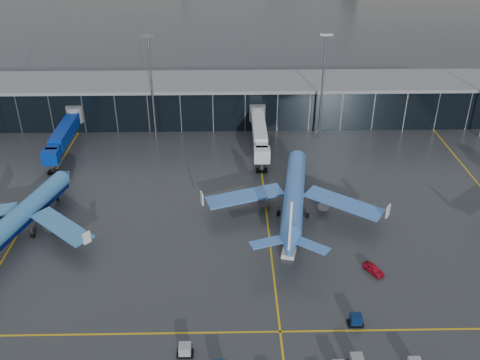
{
  "coord_description": "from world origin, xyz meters",
  "views": [
    {
      "loc": [
        3.28,
        -69.86,
        55.2
      ],
      "look_at": [
        5.0,
        18.0,
        6.0
      ],
      "focal_mm": 40.0,
      "sensor_mm": 36.0,
      "label": 1
    }
  ],
  "objects_px": {
    "airliner_arkefly": "(21,204)",
    "mobile_airstair": "(289,250)",
    "airliner_klm_near": "(295,183)",
    "service_van_red": "(374,269)"
  },
  "relations": [
    {
      "from": "airliner_arkefly",
      "to": "mobile_airstair",
      "type": "height_order",
      "value": "airliner_arkefly"
    },
    {
      "from": "airliner_klm_near",
      "to": "service_van_red",
      "type": "distance_m",
      "value": 22.34
    },
    {
      "from": "mobile_airstair",
      "to": "airliner_arkefly",
      "type": "bearing_deg",
      "value": -175.85
    },
    {
      "from": "airliner_klm_near",
      "to": "service_van_red",
      "type": "height_order",
      "value": "airliner_klm_near"
    },
    {
      "from": "airliner_klm_near",
      "to": "service_van_red",
      "type": "bearing_deg",
      "value": -50.91
    },
    {
      "from": "airliner_arkefly",
      "to": "mobile_airstair",
      "type": "bearing_deg",
      "value": 5.54
    },
    {
      "from": "mobile_airstair",
      "to": "service_van_red",
      "type": "xyz_separation_m",
      "value": [
        13.17,
        -5.02,
        -0.1
      ]
    },
    {
      "from": "airliner_arkefly",
      "to": "airliner_klm_near",
      "type": "bearing_deg",
      "value": 21.83
    },
    {
      "from": "mobile_airstair",
      "to": "service_van_red",
      "type": "relative_size",
      "value": 0.93
    },
    {
      "from": "airliner_arkefly",
      "to": "airliner_klm_near",
      "type": "distance_m",
      "value": 49.37
    }
  ]
}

